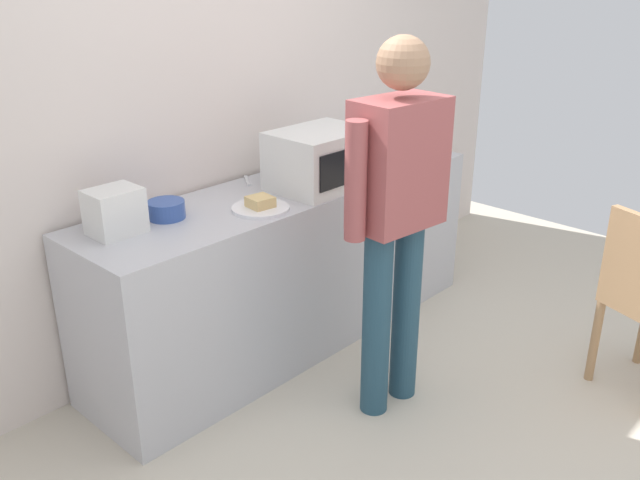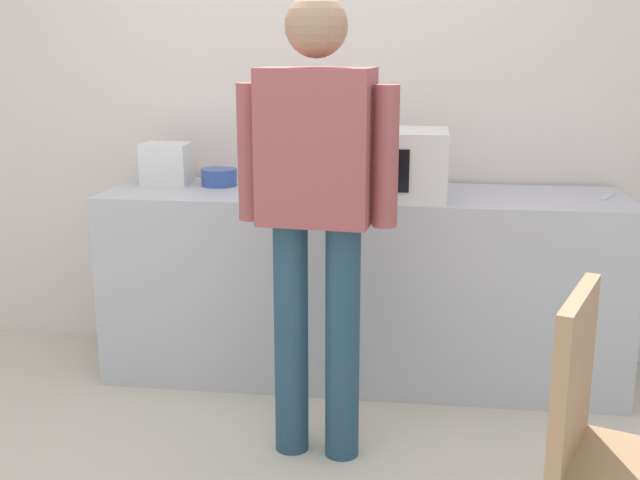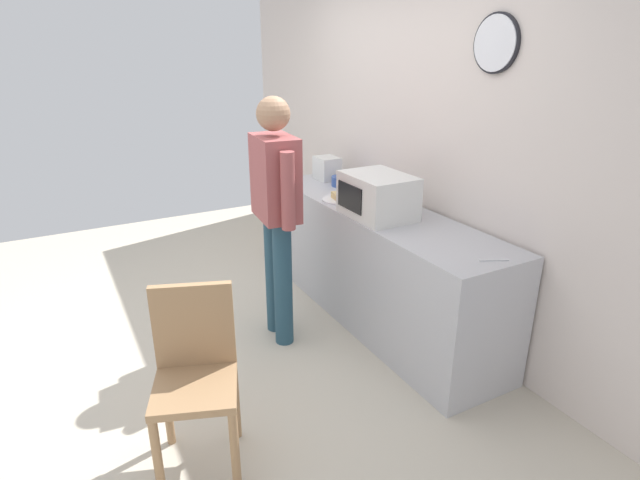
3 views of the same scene
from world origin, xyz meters
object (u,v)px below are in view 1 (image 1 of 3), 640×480
(person_standing, at_px, (397,204))
(sandwich_plate, at_px, (260,206))
(toaster, at_px, (115,211))
(microwave, at_px, (321,159))
(spoon_utensil, at_px, (410,147))
(fork_utensil, at_px, (247,181))
(salad_bowl, at_px, (166,210))

(person_standing, bearing_deg, sandwich_plate, 109.32)
(toaster, bearing_deg, microwave, -10.57)
(microwave, relative_size, person_standing, 0.29)
(microwave, height_order, spoon_utensil, microwave)
(microwave, distance_m, fork_utensil, 0.43)
(microwave, xyz_separation_m, spoon_utensil, (0.96, 0.13, -0.15))
(sandwich_plate, bearing_deg, toaster, 159.50)
(salad_bowl, xyz_separation_m, fork_utensil, (0.62, 0.15, -0.04))
(sandwich_plate, bearing_deg, person_standing, -70.68)
(salad_bowl, relative_size, toaster, 0.78)
(salad_bowl, height_order, fork_utensil, salad_bowl)
(person_standing, bearing_deg, spoon_utensil, 33.78)
(sandwich_plate, xyz_separation_m, fork_utensil, (0.25, 0.38, -0.01))
(toaster, height_order, spoon_utensil, toaster)
(sandwich_plate, xyz_separation_m, spoon_utensil, (1.42, 0.17, -0.01))
(person_standing, bearing_deg, salad_bowl, 124.36)
(sandwich_plate, height_order, person_standing, person_standing)
(toaster, bearing_deg, salad_bowl, -0.53)
(microwave, distance_m, spoon_utensil, 0.98)
(toaster, xyz_separation_m, spoon_utensil, (2.05, -0.07, -0.10))
(sandwich_plate, relative_size, fork_utensil, 1.63)
(sandwich_plate, bearing_deg, fork_utensil, 56.65)
(salad_bowl, bearing_deg, spoon_utensil, -2.15)
(microwave, xyz_separation_m, fork_utensil, (-0.20, 0.35, -0.15))
(microwave, height_order, salad_bowl, microwave)
(person_standing, bearing_deg, toaster, 134.37)
(microwave, relative_size, salad_bowl, 2.90)
(microwave, height_order, person_standing, person_standing)
(microwave, distance_m, sandwich_plate, 0.47)
(salad_bowl, relative_size, spoon_utensil, 1.01)
(salad_bowl, xyz_separation_m, spoon_utensil, (1.79, -0.07, -0.04))
(microwave, xyz_separation_m, sandwich_plate, (-0.45, -0.03, -0.13))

